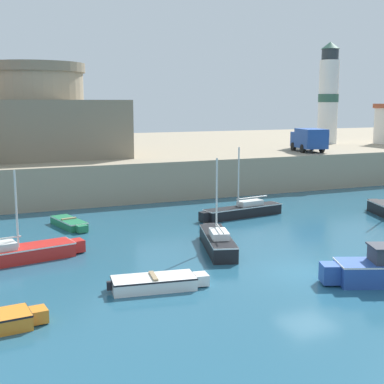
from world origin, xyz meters
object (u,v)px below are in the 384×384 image
Objects in this scene: dinghy_green_3 at (70,223)px; sailboat_red_7 at (11,254)px; sailboat_black_0 at (243,210)px; fortress at (38,121)px; sailboat_black_1 at (217,241)px; truck_on_quay at (309,139)px; lighthouse at (328,95)px; dinghy_white_6 at (157,282)px.

sailboat_red_7 is (-4.07, -6.51, 0.17)m from dinghy_green_3.
fortress reaches higher than sailboat_black_0.
truck_on_quay reaches higher than sailboat_black_1.
dinghy_white_6 is at bearing -136.40° from lighthouse.
sailboat_black_0 is 28.94m from lighthouse.
sailboat_red_7 is at bearing -147.46° from lighthouse.
sailboat_red_7 reaches higher than dinghy_green_3.
sailboat_black_1 is 37.14m from lighthouse.
sailboat_red_7 is at bearing 169.81° from sailboat_black_1.
sailboat_black_1 reaches higher than dinghy_white_6.
sailboat_red_7 is 0.63× the size of lighthouse.
lighthouse reaches higher than dinghy_white_6.
fortress is 32.10m from lighthouse.
sailboat_black_1 is 0.44× the size of fortress.
sailboat_red_7 is at bearing -101.25° from fortress.
dinghy_green_3 is 0.29× the size of fortress.
sailboat_black_0 is 0.92× the size of sailboat_red_7.
dinghy_white_6 is 8.32m from sailboat_red_7.
dinghy_white_6 is 43.79m from lighthouse.
fortress reaches higher than sailboat_black_1.
dinghy_white_6 is at bearing -50.02° from sailboat_red_7.
sailboat_black_1 is at bearing -136.06° from lighthouse.
sailboat_black_0 is 1.11× the size of sailboat_black_1.
lighthouse is (26.09, 25.15, 8.12)m from sailboat_black_1.
dinghy_green_3 is 0.86× the size of truck_on_quay.
sailboat_black_0 is at bearing -7.81° from dinghy_green_3.
truck_on_quay is at bearing 43.78° from sailboat_black_1.
truck_on_quay is at bearing 28.45° from sailboat_red_7.
lighthouse is at bearing 32.54° from sailboat_red_7.
dinghy_white_6 is at bearing -132.32° from sailboat_black_0.
sailboat_black_1 is 10.50m from dinghy_green_3.
fortress is (-11.16, 17.60, 5.74)m from sailboat_black_0.
sailboat_black_0 is at bearing -140.66° from truck_on_quay.
sailboat_black_0 is at bearing 47.68° from dinghy_white_6.
sailboat_black_1 is at bearing -53.00° from dinghy_green_3.
sailboat_red_7 is (-15.64, -4.93, -0.01)m from sailboat_black_0.
truck_on_quay is (12.76, 10.46, 3.93)m from sailboat_black_0.
truck_on_quay is (23.92, -7.14, -1.81)m from fortress.
fortress is (-0.87, 28.90, 5.90)m from dinghy_white_6.
truck_on_quay is at bearing -16.62° from fortress.
sailboat_black_1 is at bearing -127.68° from sailboat_black_0.
fortress is at bearing 163.38° from truck_on_quay.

